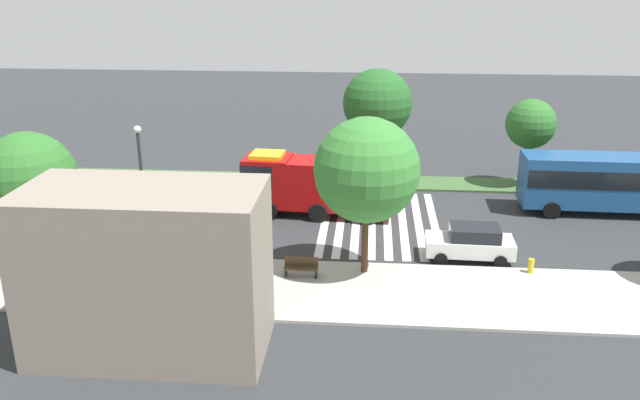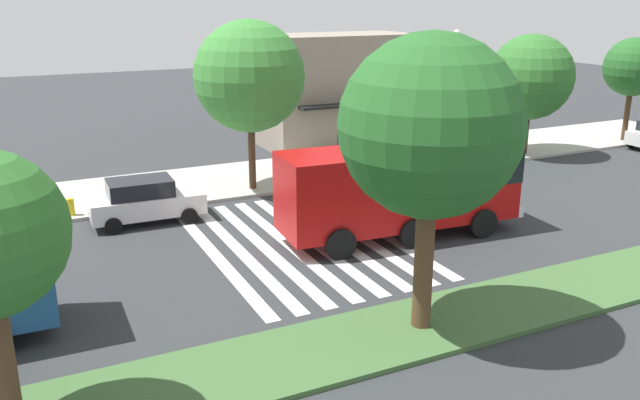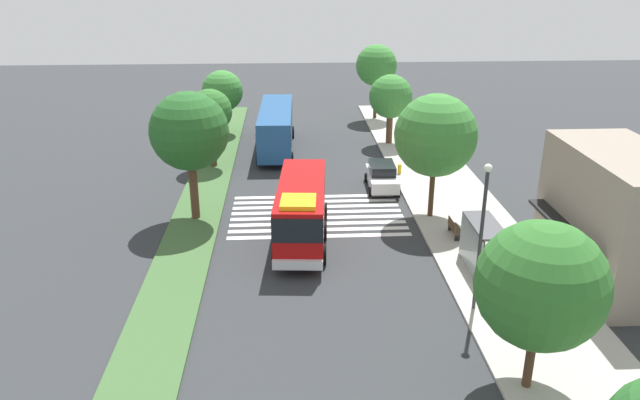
{
  "view_description": "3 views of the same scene",
  "coord_description": "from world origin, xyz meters",
  "px_view_note": "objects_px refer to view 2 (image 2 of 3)",
  "views": [
    {
      "loc": [
        -0.01,
        35.23,
        13.69
      ],
      "look_at": [
        2.75,
        1.4,
        1.77
      ],
      "focal_mm": 36.36,
      "sensor_mm": 36.0,
      "label": 1
    },
    {
      "loc": [
        -9.75,
        -20.58,
        8.62
      ],
      "look_at": [
        0.67,
        0.91,
        1.18
      ],
      "focal_mm": 37.04,
      "sensor_mm": 36.0,
      "label": 2
    },
    {
      "loc": [
        34.5,
        -1.73,
        14.89
      ],
      "look_at": [
        0.38,
        0.13,
        1.39
      ],
      "focal_mm": 34.49,
      "sensor_mm": 36.0,
      "label": 3
    }
  ],
  "objects_px": {
    "sidewalk_tree_center": "(249,77)",
    "bench_near_shelter": "(305,168)",
    "sidewalk_tree_far_east": "(633,67)",
    "fire_hydrant": "(71,207)",
    "bus_stop_shelter": "(377,134)",
    "median_tree_center": "(430,128)",
    "parked_car_west": "(145,200)",
    "street_lamp": "(453,88)",
    "sidewalk_tree_east": "(531,77)",
    "fire_truck": "(409,184)"
  },
  "relations": [
    {
      "from": "sidewalk_tree_center",
      "to": "bench_near_shelter",
      "type": "bearing_deg",
      "value": 13.55
    },
    {
      "from": "sidewalk_tree_far_east",
      "to": "fire_hydrant",
      "type": "relative_size",
      "value": 8.74
    },
    {
      "from": "bus_stop_shelter",
      "to": "median_tree_center",
      "type": "height_order",
      "value": "median_tree_center"
    },
    {
      "from": "parked_car_west",
      "to": "street_lamp",
      "type": "xyz_separation_m",
      "value": [
        16.01,
        1.8,
        3.24
      ]
    },
    {
      "from": "bus_stop_shelter",
      "to": "sidewalk_tree_center",
      "type": "xyz_separation_m",
      "value": [
        -6.97,
        -0.76,
        3.32
      ]
    },
    {
      "from": "sidewalk_tree_far_east",
      "to": "sidewalk_tree_east",
      "type": "bearing_deg",
      "value": 180.0
    },
    {
      "from": "sidewalk_tree_far_east",
      "to": "bench_near_shelter",
      "type": "bearing_deg",
      "value": 178.05
    },
    {
      "from": "parked_car_west",
      "to": "street_lamp",
      "type": "bearing_deg",
      "value": 8.18
    },
    {
      "from": "bus_stop_shelter",
      "to": "sidewalk_tree_east",
      "type": "relative_size",
      "value": 0.54
    },
    {
      "from": "sidewalk_tree_east",
      "to": "median_tree_center",
      "type": "relative_size",
      "value": 0.85
    },
    {
      "from": "parked_car_west",
      "to": "bus_stop_shelter",
      "type": "xyz_separation_m",
      "value": [
        12.27,
        2.95,
        0.99
      ]
    },
    {
      "from": "fire_truck",
      "to": "street_lamp",
      "type": "bearing_deg",
      "value": 49.34
    },
    {
      "from": "bench_near_shelter",
      "to": "street_lamp",
      "type": "xyz_separation_m",
      "value": [
        7.74,
        -1.12,
        3.54
      ]
    },
    {
      "from": "street_lamp",
      "to": "sidewalk_tree_east",
      "type": "relative_size",
      "value": 1.05
    },
    {
      "from": "sidewalk_tree_far_east",
      "to": "sidewalk_tree_center",
      "type": "bearing_deg",
      "value": 180.0
    },
    {
      "from": "street_lamp",
      "to": "fire_hydrant",
      "type": "bearing_deg",
      "value": -179.69
    },
    {
      "from": "median_tree_center",
      "to": "bench_near_shelter",
      "type": "bearing_deg",
      "value": 76.95
    },
    {
      "from": "street_lamp",
      "to": "sidewalk_tree_east",
      "type": "height_order",
      "value": "street_lamp"
    },
    {
      "from": "bus_stop_shelter",
      "to": "parked_car_west",
      "type": "bearing_deg",
      "value": -166.46
    },
    {
      "from": "fire_truck",
      "to": "fire_hydrant",
      "type": "xyz_separation_m",
      "value": [
        -11.11,
        7.48,
        -1.5
      ]
    },
    {
      "from": "fire_truck",
      "to": "sidewalk_tree_east",
      "type": "distance_m",
      "value": 15.4
    },
    {
      "from": "fire_truck",
      "to": "sidewalk_tree_east",
      "type": "xyz_separation_m",
      "value": [
        12.96,
        7.98,
        2.35
      ]
    },
    {
      "from": "fire_truck",
      "to": "street_lamp",
      "type": "height_order",
      "value": "street_lamp"
    },
    {
      "from": "street_lamp",
      "to": "fire_hydrant",
      "type": "relative_size",
      "value": 9.78
    },
    {
      "from": "sidewalk_tree_far_east",
      "to": "fire_truck",
      "type": "bearing_deg",
      "value": -159.07
    },
    {
      "from": "bench_near_shelter",
      "to": "sidewalk_tree_far_east",
      "type": "bearing_deg",
      "value": -1.95
    },
    {
      "from": "street_lamp",
      "to": "fire_hydrant",
      "type": "distance_m",
      "value": 18.99
    },
    {
      "from": "bus_stop_shelter",
      "to": "fire_hydrant",
      "type": "relative_size",
      "value": 5.0
    },
    {
      "from": "fire_truck",
      "to": "sidewalk_tree_center",
      "type": "bearing_deg",
      "value": 115.87
    },
    {
      "from": "bus_stop_shelter",
      "to": "fire_hydrant",
      "type": "height_order",
      "value": "bus_stop_shelter"
    },
    {
      "from": "sidewalk_tree_east",
      "to": "fire_hydrant",
      "type": "xyz_separation_m",
      "value": [
        -24.07,
        -0.5,
        -3.85
      ]
    },
    {
      "from": "bus_stop_shelter",
      "to": "fire_hydrant",
      "type": "xyz_separation_m",
      "value": [
        -14.9,
        -1.26,
        -1.4
      ]
    },
    {
      "from": "bench_near_shelter",
      "to": "sidewalk_tree_east",
      "type": "relative_size",
      "value": 0.25
    },
    {
      "from": "sidewalk_tree_east",
      "to": "bus_stop_shelter",
      "type": "bearing_deg",
      "value": 175.28
    },
    {
      "from": "parked_car_west",
      "to": "street_lamp",
      "type": "relative_size",
      "value": 0.65
    },
    {
      "from": "bus_stop_shelter",
      "to": "bench_near_shelter",
      "type": "bearing_deg",
      "value": -179.42
    },
    {
      "from": "fire_truck",
      "to": "sidewalk_tree_east",
      "type": "height_order",
      "value": "sidewalk_tree_east"
    },
    {
      "from": "parked_car_west",
      "to": "bench_near_shelter",
      "type": "xyz_separation_m",
      "value": [
        8.27,
        2.91,
        -0.31
      ]
    },
    {
      "from": "fire_truck",
      "to": "bus_stop_shelter",
      "type": "relative_size",
      "value": 2.66
    },
    {
      "from": "sidewalk_tree_center",
      "to": "sidewalk_tree_east",
      "type": "height_order",
      "value": "sidewalk_tree_center"
    },
    {
      "from": "street_lamp",
      "to": "sidewalk_tree_center",
      "type": "distance_m",
      "value": 10.77
    },
    {
      "from": "parked_car_west",
      "to": "fire_hydrant",
      "type": "relative_size",
      "value": 6.32
    },
    {
      "from": "street_lamp",
      "to": "sidewalk_tree_center",
      "type": "xyz_separation_m",
      "value": [
        -10.71,
        0.4,
        1.07
      ]
    },
    {
      "from": "bench_near_shelter",
      "to": "sidewalk_tree_east",
      "type": "distance_m",
      "value": 13.71
    },
    {
      "from": "median_tree_center",
      "to": "parked_car_west",
      "type": "bearing_deg",
      "value": 111.52
    },
    {
      "from": "bus_stop_shelter",
      "to": "sidewalk_tree_east",
      "type": "bearing_deg",
      "value": -4.72
    },
    {
      "from": "fire_truck",
      "to": "parked_car_west",
      "type": "relative_size",
      "value": 2.1
    },
    {
      "from": "fire_hydrant",
      "to": "parked_car_west",
      "type": "bearing_deg",
      "value": -32.82
    },
    {
      "from": "bus_stop_shelter",
      "to": "street_lamp",
      "type": "relative_size",
      "value": 0.51
    },
    {
      "from": "street_lamp",
      "to": "sidewalk_tree_east",
      "type": "distance_m",
      "value": 5.45
    }
  ]
}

